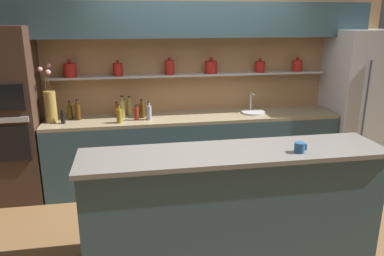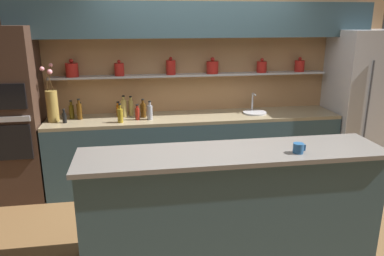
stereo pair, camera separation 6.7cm
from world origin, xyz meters
The scene contains 20 objects.
ground_plane centered at (0.00, 0.00, 0.00)m, with size 12.00×12.00×0.00m, color brown.
back_wall_unit centered at (0.00, 1.53, 1.55)m, with size 5.20×0.44×2.60m.
back_counter_unit centered at (-0.06, 1.24, 0.46)m, with size 3.67×0.62×0.92m.
island_counter centered at (0.00, -0.37, 0.51)m, with size 2.66×0.61×1.02m.
refrigerator centered at (2.20, 1.20, 0.98)m, with size 0.81×0.73×1.97m.
oven_tower centered at (-2.26, 1.24, 1.02)m, with size 0.69×0.64×2.03m.
flower_vase centered at (-1.77, 1.24, 1.14)m, with size 0.17×0.15×0.69m.
sink_fixture centered at (0.73, 1.25, 0.94)m, with size 0.30×0.30×0.25m.
bottle_spirit_0 centered at (-0.63, 1.15, 1.01)m, with size 0.07×0.07×0.23m.
bottle_spirit_1 centered at (-0.71, 1.27, 1.01)m, with size 0.07×0.07×0.23m.
bottle_spirit_2 centered at (-0.86, 1.40, 1.02)m, with size 0.06×0.06×0.25m.
bottle_spirit_3 centered at (-1.48, 1.29, 1.03)m, with size 0.06×0.06×0.25m.
bottle_oil_4 centered at (-1.58, 1.34, 1.01)m, with size 0.06×0.06×0.23m.
bottle_oil_5 centered at (-0.98, 1.07, 1.01)m, with size 0.07×0.07×0.23m.
bottle_sauce_6 centered at (-1.48, 1.36, 1.01)m, with size 0.05×0.05×0.20m.
bottle_sauce_7 centered at (-0.78, 1.16, 1.00)m, with size 0.05×0.05×0.19m.
bottle_spirit_8 centered at (-0.95, 1.33, 1.03)m, with size 0.07×0.07×0.27m.
bottle_sauce_9 centered at (-1.02, 1.36, 1.00)m, with size 0.05×0.05×0.19m.
bottle_sauce_10 centered at (-1.64, 1.16, 0.99)m, with size 0.05×0.05×0.17m.
coffee_mug centered at (0.53, -0.51, 1.06)m, with size 0.11×0.09×0.09m.
Camera 1 is at (-0.89, -3.28, 2.11)m, focal length 35.00 mm.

